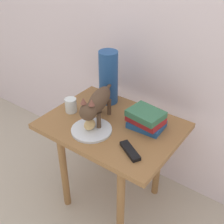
{
  "coord_description": "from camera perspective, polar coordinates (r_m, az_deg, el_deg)",
  "views": [
    {
      "loc": [
        0.78,
        -1.08,
        1.57
      ],
      "look_at": [
        0.0,
        0.0,
        0.69
      ],
      "focal_mm": 46.55,
      "sensor_mm": 36.0,
      "label": 1
    }
  ],
  "objects": [
    {
      "name": "plate",
      "position": [
        1.59,
        -4.04,
        -3.53
      ],
      "size": [
        0.22,
        0.22,
        0.01
      ],
      "primitive_type": "cylinder",
      "color": "silver",
      "rests_on": "side_table"
    },
    {
      "name": "candle_jar",
      "position": [
        1.75,
        -8.07,
        1.2
      ],
      "size": [
        0.07,
        0.07,
        0.08
      ],
      "color": "silver",
      "rests_on": "side_table"
    },
    {
      "name": "book_stack",
      "position": [
        1.59,
        6.71,
        -1.41
      ],
      "size": [
        0.2,
        0.17,
        0.11
      ],
      "color": "#1E4C8C",
      "rests_on": "side_table"
    },
    {
      "name": "bread_roll",
      "position": [
        1.57,
        -4.4,
        -2.47
      ],
      "size": [
        0.08,
        0.1,
        0.05
      ],
      "primitive_type": "ellipsoid",
      "rotation": [
        0.0,
        0.0,
        1.9
      ],
      "color": "#E0BC7A",
      "rests_on": "plate"
    },
    {
      "name": "side_table",
      "position": [
        1.7,
        -0.0,
        -4.93
      ],
      "size": [
        0.76,
        0.56,
        0.61
      ],
      "color": "olive",
      "rests_on": "ground"
    },
    {
      "name": "cat",
      "position": [
        1.58,
        -2.93,
        1.81
      ],
      "size": [
        0.18,
        0.47,
        0.23
      ],
      "color": "#4C3828",
      "rests_on": "side_table"
    },
    {
      "name": "back_panel",
      "position": [
        1.74,
        8.18,
        17.36
      ],
      "size": [
        4.0,
        0.04,
        2.2
      ],
      "primitive_type": "cube",
      "color": "silver",
      "rests_on": "ground"
    },
    {
      "name": "ground_plane",
      "position": [
        2.06,
        -0.0,
        -16.33
      ],
      "size": [
        6.0,
        6.0,
        0.0
      ],
      "primitive_type": "plane",
      "color": "#B2A899"
    },
    {
      "name": "green_vase",
      "position": [
        1.77,
        -0.71,
        6.77
      ],
      "size": [
        0.12,
        0.12,
        0.33
      ],
      "primitive_type": "cylinder",
      "color": "navy",
      "rests_on": "side_table"
    },
    {
      "name": "tv_remote",
      "position": [
        1.45,
        3.56,
        -7.62
      ],
      "size": [
        0.15,
        0.11,
        0.02
      ],
      "primitive_type": "cube",
      "rotation": [
        0.0,
        0.0,
        -0.52
      ],
      "color": "black",
      "rests_on": "side_table"
    }
  ]
}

